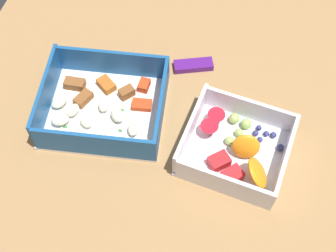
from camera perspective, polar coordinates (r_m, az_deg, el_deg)
name	(u,v)px	position (r cm, az deg, el deg)	size (l,w,h in cm)	color
table_surface	(174,136)	(76.32, 0.77, -1.21)	(80.00, 80.00, 2.00)	#9E7547
pasta_container	(103,106)	(76.74, -8.17, 2.43)	(21.98, 19.41, 6.21)	white
fruit_bowl	(235,148)	(72.72, 8.43, -2.71)	(17.57, 16.64, 5.49)	white
candy_bar	(195,66)	(82.84, 3.41, 7.53)	(7.00, 2.40, 1.20)	#51197A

